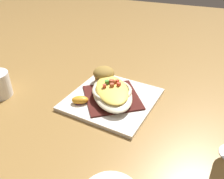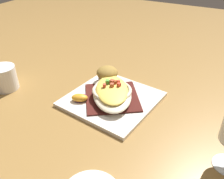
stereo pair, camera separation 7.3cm
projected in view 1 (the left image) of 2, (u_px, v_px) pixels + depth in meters
ground_plane at (112, 101)px, 0.75m from camera, size 2.60×2.60×0.00m
square_plate at (112, 99)px, 0.75m from camera, size 0.28×0.28×0.01m
folded_napkin at (112, 97)px, 0.74m from camera, size 0.22×0.22×0.00m
gratin_dish at (112, 91)px, 0.73m from camera, size 0.23×0.21×0.05m
muffin at (104, 75)px, 0.81m from camera, size 0.07×0.07×0.05m
orange_garnish at (80, 100)px, 0.72m from camera, size 0.06×0.06×0.02m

